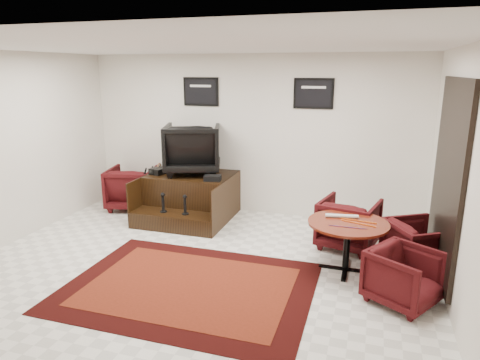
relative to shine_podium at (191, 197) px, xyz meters
name	(u,v)px	position (x,y,z in m)	size (l,w,h in m)	color
ground	(196,269)	(0.90, -1.90, -0.35)	(6.00, 6.00, 0.00)	white
room_shell	(227,134)	(1.31, -1.78, 1.44)	(6.02, 5.02, 2.81)	white
area_rug	(189,286)	(1.02, -2.37, -0.34)	(2.91, 2.19, 0.01)	black
shine_podium	(191,197)	(0.00, 0.00, 0.00)	(1.47, 1.52, 0.76)	black
shine_chair	(193,146)	(0.00, 0.15, 0.89)	(0.94, 0.88, 0.96)	black
shoes_pair	(159,171)	(-0.55, -0.09, 0.46)	(0.29, 0.33, 0.11)	black
polish_kit	(213,178)	(0.52, -0.26, 0.45)	(0.27, 0.19, 0.09)	black
umbrella_black	(141,190)	(-0.89, -0.17, 0.10)	(0.33, 0.13, 0.90)	black
umbrella_hooked	(147,187)	(-0.88, 0.05, 0.09)	(0.33, 0.12, 0.89)	black
armchair_side	(133,186)	(-1.23, 0.12, 0.08)	(0.84, 0.78, 0.86)	black
meeting_table	(348,228)	(2.77, -1.35, 0.23)	(1.01, 1.01, 0.66)	#4E1A0B
table_chair_back	(349,221)	(2.74, -0.56, 0.05)	(0.78, 0.73, 0.80)	black
table_chair_window	(419,244)	(3.66, -1.06, 0.01)	(0.71, 0.66, 0.73)	black
table_chair_corner	(404,274)	(3.43, -1.98, 0.00)	(0.67, 0.63, 0.69)	black
paper_roll	(342,216)	(2.68, -1.21, 0.34)	(0.05, 0.05, 0.42)	silver
table_clutter	(356,223)	(2.87, -1.38, 0.32)	(0.57, 0.32, 0.01)	#DB530C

